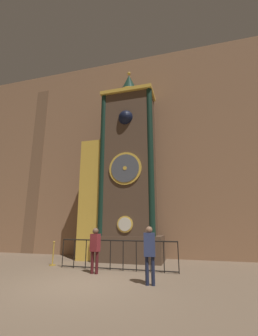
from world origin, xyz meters
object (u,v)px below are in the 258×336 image
(stanchion_post, at_px, (53,257))
(visitor_far, at_px, (150,249))
(clock_tower, at_px, (122,173))
(visitor_near, at_px, (95,246))

(stanchion_post, bearing_deg, visitor_far, -24.17)
(visitor_far, xyz_separation_m, stanchion_post, (-4.68, 2.10, -0.68))
(clock_tower, relative_size, stanchion_post, 10.42)
(stanchion_post, bearing_deg, clock_tower, 37.19)
(clock_tower, distance_m, visitor_far, 5.66)
(clock_tower, xyz_separation_m, stanchion_post, (-2.56, -1.94, -4.04))
(visitor_far, bearing_deg, visitor_near, 147.24)
(clock_tower, bearing_deg, stanchion_post, -142.81)
(clock_tower, height_order, visitor_near, clock_tower)
(visitor_near, distance_m, stanchion_post, 2.75)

